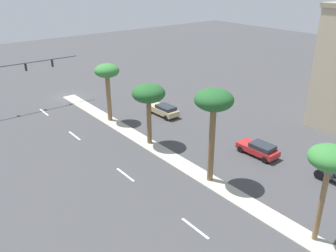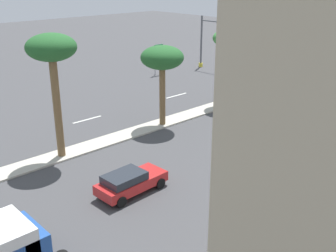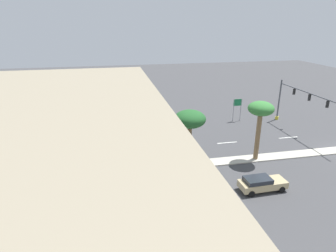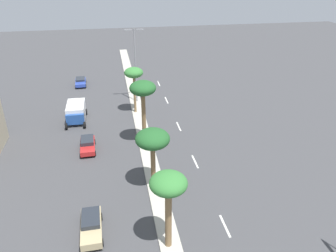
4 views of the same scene
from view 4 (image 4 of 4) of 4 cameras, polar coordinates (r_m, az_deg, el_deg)
ground_plane at (r=44.34m, az=-4.10°, el=-1.93°), size 160.00×160.00×0.00m
median_curb at (r=52.18m, az=-5.20°, el=2.67°), size 1.80×79.15×0.12m
lane_stripe_rear at (r=31.20m, az=9.71°, el=-16.48°), size 0.20×2.80×0.01m
lane_stripe_leading at (r=39.20m, az=4.66°, el=-6.10°), size 0.20×2.80×0.01m
lane_stripe_center at (r=47.09m, az=1.85°, el=-0.07°), size 0.20×2.80×0.01m
lane_stripe_far at (r=55.98m, az=-0.25°, el=4.43°), size 0.20×2.80×0.01m
lane_stripe_inboard at (r=63.92m, az=-1.59°, el=7.29°), size 0.20×2.80×0.01m
palm_tree_mid at (r=25.24m, az=0.07°, el=-10.45°), size 2.90×2.90×6.95m
palm_tree_near at (r=32.27m, az=-2.66°, el=-2.44°), size 3.40×3.40×6.44m
palm_tree_inboard at (r=39.92m, az=-4.33°, el=5.99°), size 3.19×3.19×8.25m
palm_tree_center at (r=49.49m, az=-5.88°, el=8.85°), size 2.77×2.77×7.00m
street_lamp_inboard at (r=53.39m, az=-5.61°, el=10.95°), size 2.90×0.24×11.71m
sedan_blue_trailing at (r=64.88m, az=-14.72°, el=7.35°), size 2.13×4.38×1.25m
sedan_red_left at (r=42.25m, az=-13.58°, el=-3.09°), size 1.98×4.24×1.36m
sedan_tan_front at (r=30.43m, az=-12.99°, el=-16.24°), size 1.97×4.58×1.41m
box_truck at (r=50.04m, az=-15.45°, el=2.30°), size 2.76×5.92×2.42m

